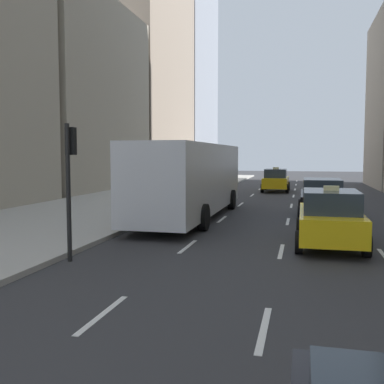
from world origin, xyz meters
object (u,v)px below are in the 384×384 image
object	(u,v)px
city_bus	(191,178)
taxi_lead	(276,180)
taxi_second	(330,218)
sedan_silver_behind	(322,198)
traffic_light_pole	(70,170)

from	to	relation	value
city_bus	taxi_lead	bearing A→B (deg)	79.66
taxi_second	sedan_silver_behind	size ratio (longest dim) A/B	0.95
taxi_second	city_bus	xyz separation A→B (m)	(-5.61, 5.06, 0.91)
taxi_lead	sedan_silver_behind	bearing A→B (deg)	-78.71
taxi_lead	sedan_silver_behind	world-z (taller)	taxi_lead
taxi_lead	taxi_second	size ratio (longest dim) A/B	1.00
taxi_lead	city_bus	bearing A→B (deg)	-100.34
taxi_lead	city_bus	size ratio (longest dim) A/B	0.38
taxi_second	sedan_silver_behind	bearing A→B (deg)	90.00
taxi_lead	taxi_second	distance (m)	20.67
taxi_second	taxi_lead	bearing A→B (deg)	97.79
taxi_lead	sedan_silver_behind	distance (m)	14.31
taxi_lead	traffic_light_pole	xyz separation A→B (m)	(-3.95, -24.03, 1.53)
taxi_second	traffic_light_pole	xyz separation A→B (m)	(-6.75, -3.56, 1.53)
city_bus	traffic_light_pole	world-z (taller)	traffic_light_pole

